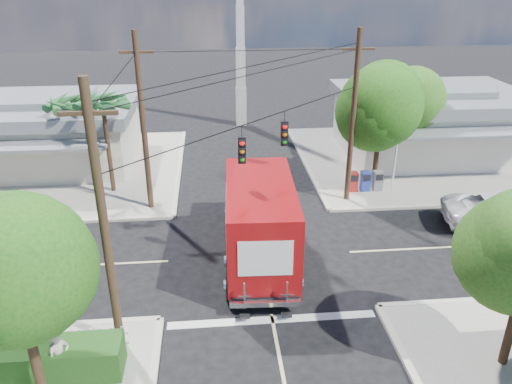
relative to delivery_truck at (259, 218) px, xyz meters
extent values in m
plane|color=black|center=(0.05, 0.02, -1.91)|extent=(120.00, 120.00, 0.00)
cube|color=gray|center=(11.05, 11.02, -1.84)|extent=(14.00, 14.00, 0.14)
cube|color=beige|center=(4.05, 11.02, -1.84)|extent=(0.25, 14.00, 0.14)
cube|color=beige|center=(11.05, 4.02, -1.84)|extent=(14.00, 0.25, 0.14)
cube|color=gray|center=(-10.95, 11.02, -1.84)|extent=(14.00, 14.00, 0.14)
cube|color=beige|center=(-3.95, 11.02, -1.84)|extent=(0.25, 14.00, 0.14)
cube|color=beige|center=(-10.95, 4.02, -1.84)|extent=(14.00, 0.25, 0.14)
cube|color=beige|center=(0.05, 10.02, -1.90)|extent=(0.12, 12.00, 0.01)
cube|color=beige|center=(10.05, 0.02, -1.90)|extent=(12.00, 0.12, 0.01)
cube|color=beige|center=(-9.95, 0.02, -1.90)|extent=(12.00, 0.12, 0.01)
cube|color=silver|center=(0.05, -4.28, -1.90)|extent=(7.50, 0.40, 0.01)
cube|color=silver|center=(12.55, 12.02, -0.07)|extent=(11.00, 8.00, 3.40)
cube|color=slate|center=(12.55, 12.02, 1.98)|extent=(11.80, 8.80, 0.70)
cube|color=slate|center=(12.55, 12.02, 2.48)|extent=(6.05, 4.40, 0.50)
cube|color=slate|center=(12.55, 7.12, 1.13)|extent=(9.90, 1.80, 0.15)
cylinder|color=silver|center=(8.15, 6.32, -0.32)|extent=(0.12, 0.12, 2.90)
cube|color=beige|center=(-11.95, 12.52, -0.17)|extent=(10.00, 8.00, 3.20)
cube|color=slate|center=(-11.95, 12.52, 1.78)|extent=(10.80, 8.80, 0.70)
cube|color=slate|center=(-11.95, 12.52, 2.28)|extent=(5.50, 4.40, 0.50)
cube|color=slate|center=(-11.95, 7.62, 0.93)|extent=(9.00, 1.80, 0.15)
cylinder|color=silver|center=(-7.95, 6.82, -0.42)|extent=(0.12, 0.12, 2.70)
cube|color=silver|center=(0.55, 20.02, -0.41)|extent=(0.80, 0.80, 3.00)
cube|color=silver|center=(0.55, 20.02, 2.59)|extent=(0.70, 0.70, 3.00)
cube|color=silver|center=(0.55, 20.02, 5.59)|extent=(0.60, 0.60, 3.00)
cylinder|color=#422D1C|center=(-6.95, -7.48, 0.09)|extent=(0.28, 0.28, 3.71)
sphere|color=#195210|center=(-6.95, -7.48, 2.41)|extent=(3.71, 3.71, 3.71)
sphere|color=#195210|center=(-7.35, -7.28, 2.64)|extent=(3.02, 3.02, 3.02)
sphere|color=#195210|center=(-6.60, -7.78, 2.29)|extent=(3.25, 3.25, 3.25)
cylinder|color=#422D1C|center=(7.25, 6.82, 0.28)|extent=(0.28, 0.28, 4.10)
sphere|color=#195210|center=(7.25, 6.82, 2.84)|extent=(4.10, 4.10, 4.10)
sphere|color=#195210|center=(6.85, 7.02, 3.10)|extent=(3.33, 3.33, 3.33)
sphere|color=#195210|center=(7.60, 6.52, 2.71)|extent=(3.58, 3.58, 3.58)
cylinder|color=#422D1C|center=(9.85, 9.02, 0.03)|extent=(0.28, 0.28, 3.58)
sphere|color=#226114|center=(9.85, 9.02, 2.27)|extent=(3.58, 3.58, 3.58)
sphere|color=#226114|center=(9.45, 9.22, 2.49)|extent=(2.91, 2.91, 2.91)
sphere|color=#226114|center=(10.20, 8.72, 2.15)|extent=(3.14, 3.14, 3.14)
cylinder|color=#422D1C|center=(-7.45, 7.52, 0.73)|extent=(0.24, 0.24, 5.00)
cone|color=#27602D|center=(-6.55, 7.52, 3.33)|extent=(0.50, 2.06, 0.98)
cone|color=#27602D|center=(-6.89, 8.22, 3.33)|extent=(1.92, 1.68, 0.98)
cone|color=#27602D|center=(-7.65, 8.39, 3.33)|extent=(2.12, 0.95, 0.98)
cone|color=#27602D|center=(-8.26, 7.91, 3.33)|extent=(1.34, 2.07, 0.98)
cone|color=#27602D|center=(-8.26, 7.13, 3.33)|extent=(1.34, 2.07, 0.98)
cone|color=#27602D|center=(-7.65, 6.64, 3.33)|extent=(2.12, 0.95, 0.98)
cone|color=#27602D|center=(-6.89, 6.81, 3.33)|extent=(1.92, 1.68, 0.98)
cylinder|color=#422D1C|center=(-9.45, 9.02, 0.53)|extent=(0.24, 0.24, 4.60)
cone|color=#27602D|center=(-8.55, 9.02, 2.93)|extent=(0.50, 2.06, 0.98)
cone|color=#27602D|center=(-8.89, 9.72, 2.93)|extent=(1.92, 1.68, 0.98)
cone|color=#27602D|center=(-9.65, 9.89, 2.93)|extent=(2.12, 0.95, 0.98)
cone|color=#27602D|center=(-10.26, 9.41, 2.93)|extent=(1.34, 2.07, 0.98)
cone|color=#27602D|center=(-10.26, 8.63, 2.93)|extent=(1.34, 2.07, 0.98)
cone|color=#27602D|center=(-9.65, 8.14, 2.93)|extent=(2.12, 0.95, 0.98)
cone|color=#27602D|center=(-8.89, 8.31, 2.93)|extent=(1.92, 1.68, 0.98)
cylinder|color=#473321|center=(-5.15, -5.18, 2.59)|extent=(0.28, 0.28, 9.00)
cube|color=#473321|center=(-5.15, -5.18, 6.09)|extent=(1.60, 0.12, 0.12)
cylinder|color=#473321|center=(5.25, 5.22, 2.59)|extent=(0.28, 0.28, 9.00)
cube|color=#473321|center=(5.25, 5.22, 6.09)|extent=(1.60, 0.12, 0.12)
cylinder|color=#473321|center=(-5.15, 5.22, 2.59)|extent=(0.28, 0.28, 9.00)
cube|color=#473321|center=(-5.15, 5.22, 6.09)|extent=(1.60, 0.12, 0.12)
cylinder|color=black|center=(0.05, 0.02, 4.29)|extent=(10.43, 10.43, 0.04)
cube|color=black|center=(-0.75, -0.78, 3.34)|extent=(0.30, 0.24, 1.05)
sphere|color=red|center=(-0.75, -0.92, 3.67)|extent=(0.20, 0.20, 0.20)
cube|color=black|center=(1.15, 1.12, 3.34)|extent=(0.30, 0.24, 1.05)
sphere|color=red|center=(1.15, 0.98, 3.67)|extent=(0.20, 0.20, 0.20)
cube|color=silver|center=(-7.75, -5.58, -1.42)|extent=(5.94, 0.05, 0.08)
cube|color=silver|center=(-7.75, -5.58, -1.02)|extent=(5.94, 0.05, 0.08)
cube|color=silver|center=(-4.95, -5.58, -1.27)|extent=(0.09, 0.06, 1.00)
cube|color=#1B4214|center=(-7.95, -6.38, -1.22)|extent=(6.20, 1.20, 1.10)
cube|color=maroon|center=(5.85, 6.22, -1.22)|extent=(0.50, 0.50, 1.10)
cube|color=#223CA6|center=(6.55, 6.22, -1.22)|extent=(0.50, 0.50, 1.10)
cube|color=slate|center=(7.25, 6.22, -1.22)|extent=(0.50, 0.50, 1.10)
cube|color=black|center=(0.01, 0.17, -1.32)|extent=(2.83, 8.46, 0.27)
cube|color=#A30F12|center=(0.15, 3.44, -0.46)|extent=(2.65, 1.93, 2.36)
cube|color=black|center=(0.18, 4.19, -0.03)|extent=(2.26, 0.37, 1.02)
cube|color=silver|center=(0.19, 4.40, -1.21)|extent=(2.47, 0.24, 0.38)
cube|color=#A30F12|center=(-0.03, -0.79, 0.29)|extent=(2.95, 6.33, 3.11)
cube|color=white|center=(1.33, -0.85, 0.45)|extent=(0.19, 3.86, 1.39)
cube|color=white|center=(-1.40, -0.73, 0.45)|extent=(0.19, 3.86, 1.39)
cube|color=white|center=(-0.17, -3.92, 0.45)|extent=(1.93, 0.11, 1.39)
cube|color=silver|center=(-0.18, -4.06, -1.32)|extent=(2.58, 0.38, 0.19)
cube|color=silver|center=(-0.93, -4.17, -0.89)|extent=(0.48, 0.09, 1.07)
cube|color=silver|center=(0.57, -4.23, -0.89)|extent=(0.48, 0.09, 1.07)
cylinder|color=black|center=(-1.09, 3.33, -1.32)|extent=(0.39, 1.19, 1.18)
cylinder|color=black|center=(1.38, 3.22, -1.32)|extent=(0.39, 1.19, 1.18)
cylinder|color=black|center=(-1.36, -2.88, -1.32)|extent=(0.39, 1.19, 1.18)
cylinder|color=black|center=(1.10, -2.99, -1.32)|extent=(0.39, 1.19, 1.18)
imported|color=silver|center=(12.19, 1.44, -1.06)|extent=(6.50, 3.80, 1.70)
imported|color=#BCAFA1|center=(-6.60, -6.68, -0.87)|extent=(0.77, 0.76, 1.79)
camera|label=1|loc=(-1.87, -18.58, 9.70)|focal=35.00mm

